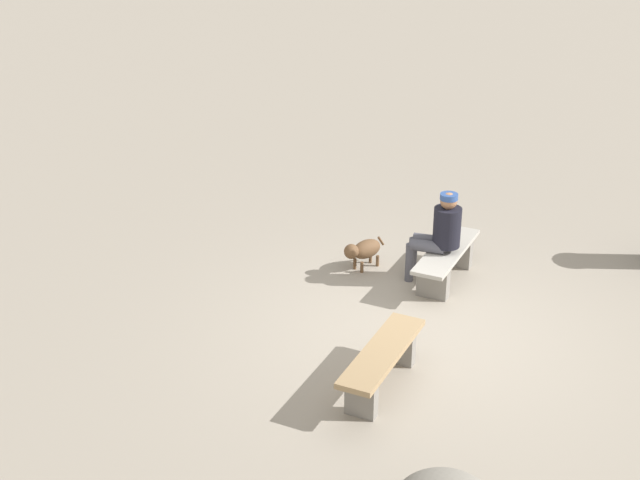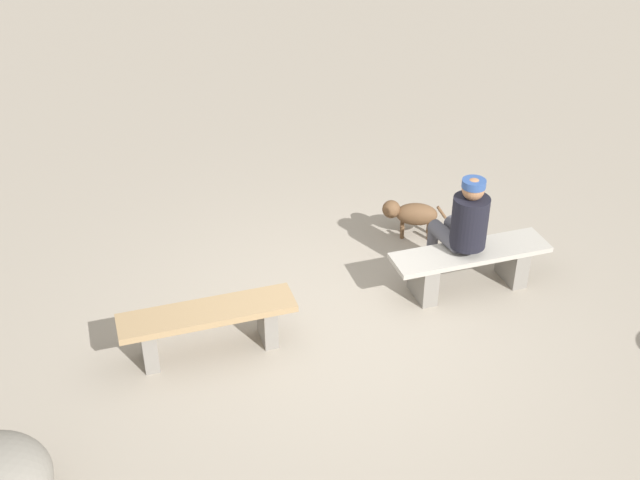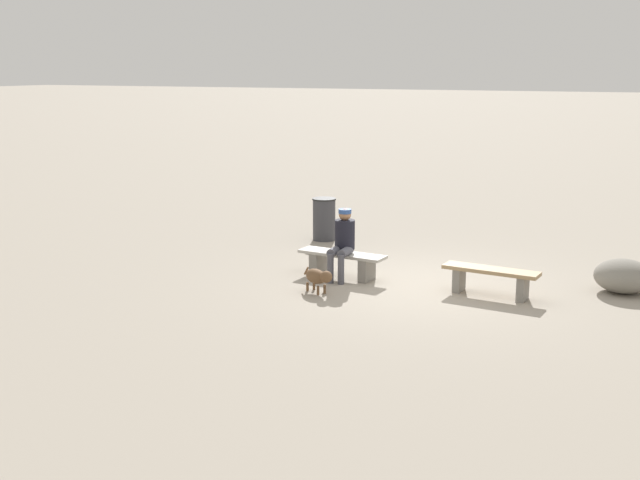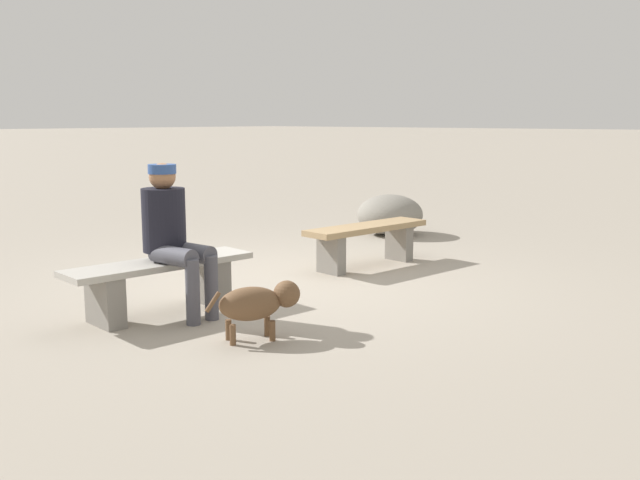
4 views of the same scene
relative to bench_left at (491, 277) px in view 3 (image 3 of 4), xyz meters
name	(u,v)px [view 3 (image 3 of 4)]	position (x,y,z in m)	size (l,w,h in m)	color
ground	(419,286)	(1.24, -0.16, -0.35)	(210.00, 210.00, 0.06)	#9E9384
bench_left	(491,277)	(0.00, 0.00, 0.00)	(1.57, 0.53, 0.45)	gray
bench_right	(342,261)	(2.62, -0.09, -0.03)	(1.61, 0.57, 0.44)	gray
seated_person	(343,239)	(2.56, 0.00, 0.39)	(0.36, 0.67, 1.22)	black
dog	(318,277)	(2.58, 1.00, -0.04)	(0.63, 0.44, 0.42)	brown
trash_bin	(324,219)	(4.14, -2.75, 0.13)	(0.50, 0.50, 0.89)	#38383D
boulder	(623,276)	(-1.93, -1.08, -0.04)	(0.93, 0.90, 0.55)	gray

